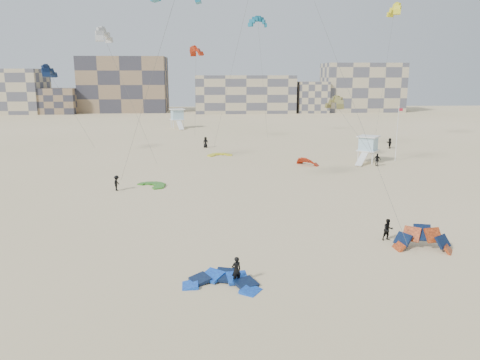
{
  "coord_description": "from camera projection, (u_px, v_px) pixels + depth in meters",
  "views": [
    {
      "loc": [
        -0.57,
        -26.81,
        11.81
      ],
      "look_at": [
        1.32,
        6.0,
        4.48
      ],
      "focal_mm": 35.0,
      "sensor_mm": 36.0,
      "label": 1
    }
  ],
  "objects": [
    {
      "name": "condo_west_b",
      "position": [
        124.0,
        85.0,
        155.66
      ],
      "size": [
        28.0,
        14.0,
        18.0
      ],
      "primitive_type": "cube",
      "color": "#81694E",
      "rests_on": "ground"
    },
    {
      "name": "kite_fly_grey",
      "position": [
        104.0,
        36.0,
        56.07
      ],
      "size": [
        7.84,
        3.77,
        16.6
      ],
      "rotation": [
        0.0,
        0.0,
        1.39
      ],
      "color": "silver",
      "rests_on": "ground"
    },
    {
      "name": "kite_fly_teal_b",
      "position": [
        258.0,
        23.0,
        86.15
      ],
      "size": [
        4.52,
        8.99,
        21.43
      ],
      "rotation": [
        0.0,
        0.0,
        0.36
      ],
      "color": "teal",
      "rests_on": "ground"
    },
    {
      "name": "kite_fly_navy",
      "position": [
        49.0,
        72.0,
        67.49
      ],
      "size": [
        7.09,
        4.09,
        12.79
      ],
      "rotation": [
        0.0,
        0.0,
        1.56
      ],
      "color": "#0C213E",
      "rests_on": "ground"
    },
    {
      "name": "kitesurfer_e",
      "position": [
        206.0,
        142.0,
        78.55
      ],
      "size": [
        1.02,
        0.81,
        1.83
      ],
      "primitive_type": "imported",
      "rotation": [
        0.0,
        0.0,
        0.28
      ],
      "color": "black",
      "rests_on": "ground"
    },
    {
      "name": "kite_ground_blue",
      "position": [
        222.0,
        285.0,
        26.96
      ],
      "size": [
        5.07,
        5.23,
        1.77
      ],
      "primitive_type": null,
      "rotation": [
        0.2,
        0.0,
        -0.27
      ],
      "color": "blue",
      "rests_on": "ground"
    },
    {
      "name": "kitesurfer_d",
      "position": [
        377.0,
        160.0,
        62.49
      ],
      "size": [
        1.03,
        0.99,
        1.72
      ],
      "primitive_type": "imported",
      "rotation": [
        0.0,
        0.0,
        2.41
      ],
      "color": "black",
      "rests_on": "ground"
    },
    {
      "name": "kitesurfer_b",
      "position": [
        388.0,
        230.0,
        34.21
      ],
      "size": [
        0.87,
        0.73,
        1.62
      ],
      "primitive_type": "imported",
      "rotation": [
        0.0,
        0.0,
        0.16
      ],
      "color": "black",
      "rests_on": "ground"
    },
    {
      "name": "lifeguard_tower_far",
      "position": [
        177.0,
        119.0,
        107.57
      ],
      "size": [
        3.89,
        6.49,
        4.44
      ],
      "rotation": [
        0.0,
        0.0,
        0.28
      ],
      "color": "white",
      "rests_on": "ground"
    },
    {
      "name": "kite_fly_yellow",
      "position": [
        394.0,
        11.0,
        78.26
      ],
      "size": [
        4.47,
        4.12,
        22.95
      ],
      "rotation": [
        0.0,
        0.0,
        -1.62
      ],
      "color": "#E7F81A",
      "rests_on": "ground"
    },
    {
      "name": "kite_ground_green",
      "position": [
        153.0,
        186.0,
        51.34
      ],
      "size": [
        4.81,
        4.78,
        0.61
      ],
      "primitive_type": null,
      "rotation": [
        0.05,
        0.0,
        -0.86
      ],
      "color": "#4C9E2D",
      "rests_on": "ground"
    },
    {
      "name": "kitesurfer_f",
      "position": [
        390.0,
        143.0,
        77.92
      ],
      "size": [
        0.62,
        1.63,
        1.72
      ],
      "primitive_type": "imported",
      "rotation": [
        0.0,
        0.0,
        -1.5
      ],
      "color": "black",
      "rests_on": "ground"
    },
    {
      "name": "condo_mid",
      "position": [
        245.0,
        94.0,
        154.66
      ],
      "size": [
        32.0,
        16.0,
        12.0
      ],
      "primitive_type": "cube",
      "color": "tan",
      "rests_on": "ground"
    },
    {
      "name": "kite_fly_olive",
      "position": [
        335.0,
        104.0,
        66.1
      ],
      "size": [
        5.48,
        12.37,
        8.35
      ],
      "rotation": [
        0.0,
        0.0,
        -1.21
      ],
      "color": "brown",
      "rests_on": "ground"
    },
    {
      "name": "flagpole",
      "position": [
        397.0,
        132.0,
        65.59
      ],
      "size": [
        0.63,
        0.1,
        7.72
      ],
      "color": "white",
      "rests_on": "ground"
    },
    {
      "name": "lifeguard_tower_near",
      "position": [
        368.0,
        149.0,
        64.89
      ],
      "size": [
        3.69,
        5.61,
        3.73
      ],
      "rotation": [
        0.0,
        0.0,
        -0.64
      ],
      "color": "white",
      "rests_on": "ground"
    },
    {
      "name": "kite_fly_red",
      "position": [
        196.0,
        52.0,
        80.51
      ],
      "size": [
        4.7,
        4.62,
        16.38
      ],
      "rotation": [
        0.0,
        0.0,
        2.07
      ],
      "color": "#B21E05",
      "rests_on": "ground"
    },
    {
      "name": "kitesurfer_c",
      "position": [
        117.0,
        183.0,
        49.11
      ],
      "size": [
        0.76,
        1.13,
        1.63
      ],
      "primitive_type": "imported",
      "rotation": [
        0.0,
        0.0,
        1.42
      ],
      "color": "black",
      "rests_on": "ground"
    },
    {
      "name": "condo_east",
      "position": [
        362.0,
        87.0,
        158.41
      ],
      "size": [
        26.0,
        14.0,
        16.0
      ],
      "primitive_type": "cube",
      "color": "tan",
      "rests_on": "ground"
    },
    {
      "name": "ground",
      "position": [
        224.0,
        273.0,
        28.72
      ],
      "size": [
        320.0,
        320.0,
        0.0
      ],
      "primitive_type": "plane",
      "color": "beige",
      "rests_on": "ground"
    },
    {
      "name": "condo_fill_right",
      "position": [
        312.0,
        97.0,
        154.16
      ],
      "size": [
        10.0,
        10.0,
        10.0
      ],
      "primitive_type": "cube",
      "color": "tan",
      "rests_on": "ground"
    },
    {
      "name": "kite_ground_yellow",
      "position": [
        220.0,
        155.0,
        71.1
      ],
      "size": [
        4.05,
        4.19,
        0.59
      ],
      "primitive_type": null,
      "rotation": [
        0.05,
        0.0,
        0.23
      ],
      "color": "#E7F81A",
      "rests_on": "ground"
    },
    {
      "name": "kitesurfer_main",
      "position": [
        236.0,
        270.0,
        27.06
      ],
      "size": [
        0.7,
        0.6,
        1.64
      ],
      "primitive_type": "imported",
      "rotation": [
        0.0,
        0.0,
        3.56
      ],
      "color": "black",
      "rests_on": "ground"
    },
    {
      "name": "kite_ground_red_far",
      "position": [
        307.0,
        165.0,
        63.4
      ],
      "size": [
        4.43,
        4.43,
        3.07
      ],
      "primitive_type": null,
      "rotation": [
        0.69,
        0.0,
        2.34
      ],
      "color": "#B21E05",
      "rests_on": "ground"
    },
    {
      "name": "kite_ground_orange",
      "position": [
        422.0,
        250.0,
        32.53
      ],
      "size": [
        4.7,
        4.64,
        3.9
      ],
      "primitive_type": null,
      "rotation": [
        0.92,
        0.0,
        -0.24
      ],
      "color": "#FF5C1F",
      "rests_on": "ground"
    },
    {
      "name": "condo_fill_left",
      "position": [
        59.0,
        101.0,
        149.78
      ],
      "size": [
        12.0,
        10.0,
        8.0
      ],
      "primitive_type": "cube",
      "color": "#81694E",
      "rests_on": "ground"
    }
  ]
}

